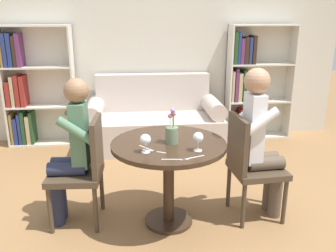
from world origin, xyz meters
TOP-DOWN VIEW (x-y plane):
  - ground_plane at (0.00, 0.00)m, footprint 16.00×16.00m
  - back_wall at (0.00, 2.28)m, footprint 5.20×0.05m
  - round_table at (0.00, 0.00)m, footprint 0.91×0.91m
  - couch at (0.00, 1.85)m, footprint 1.74×0.80m
  - bookshelf_left at (-1.60, 2.12)m, footprint 0.90×0.28m
  - bookshelf_right at (1.35, 2.12)m, footprint 0.90×0.28m
  - chair_left at (-0.68, 0.10)m, footprint 0.44×0.44m
  - chair_right at (0.68, 0.04)m, footprint 0.45×0.45m
  - person_left at (-0.78, 0.10)m, footprint 0.43×0.36m
  - person_right at (0.77, 0.05)m, footprint 0.43×0.36m
  - wine_glass_left at (-0.19, -0.19)m, footprint 0.08×0.08m
  - wine_glass_right at (0.20, -0.20)m, footprint 0.08×0.08m
  - flower_vase at (0.02, -0.02)m, footprint 0.10×0.10m
  - knife_left_setting at (-0.17, -0.12)m, footprint 0.13×0.16m
  - fork_left_setting at (-0.13, -0.18)m, footprint 0.17×0.10m
  - knife_right_setting at (0.14, -0.33)m, footprint 0.18×0.08m
  - fork_right_setting at (0.01, -0.35)m, footprint 0.19×0.03m

SIDE VIEW (x-z plane):
  - ground_plane at x=0.00m, z-range 0.00..0.00m
  - couch at x=0.00m, z-range -0.15..0.77m
  - chair_left at x=-0.68m, z-range 0.04..0.94m
  - chair_right at x=0.68m, z-range 0.04..0.94m
  - round_table at x=0.00m, z-range 0.21..0.92m
  - person_left at x=-0.78m, z-range 0.03..1.25m
  - person_right at x=0.77m, z-range 0.04..1.33m
  - knife_left_setting at x=-0.17m, z-range 0.71..0.72m
  - fork_left_setting at x=-0.13m, z-range 0.71..0.72m
  - knife_right_setting at x=0.14m, z-range 0.71..0.72m
  - fork_right_setting at x=0.01m, z-range 0.71..0.72m
  - bookshelf_left at x=-1.60m, z-range -0.03..1.52m
  - bookshelf_right at x=1.35m, z-range -0.03..1.53m
  - flower_vase at x=0.02m, z-range 0.66..0.95m
  - wine_glass_left at x=-0.19m, z-range 0.74..0.88m
  - wine_glass_right at x=0.20m, z-range 0.74..0.89m
  - back_wall at x=0.00m, z-range 0.00..2.70m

